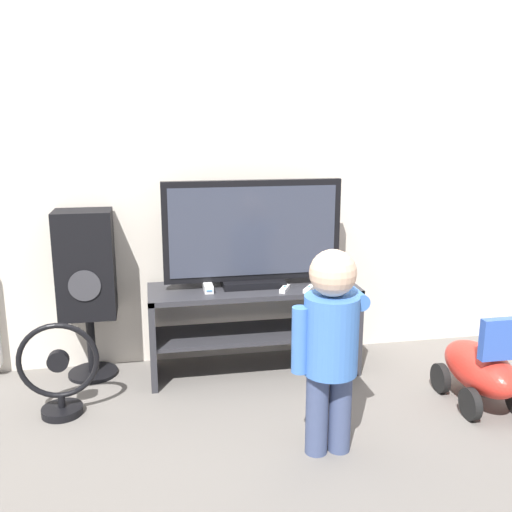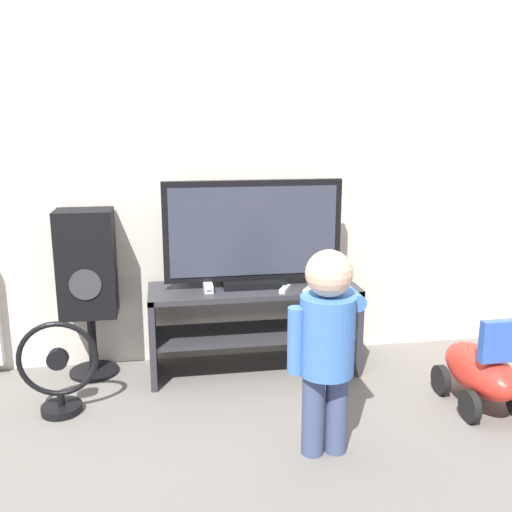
{
  "view_description": "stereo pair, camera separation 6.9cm",
  "coord_description": "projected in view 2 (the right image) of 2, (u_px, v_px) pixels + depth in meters",
  "views": [
    {
      "loc": [
        -0.59,
        -2.97,
        1.48
      ],
      "look_at": [
        0.0,
        0.12,
        0.74
      ],
      "focal_mm": 40.0,
      "sensor_mm": 36.0,
      "label": 1
    },
    {
      "loc": [
        -0.52,
        -2.99,
        1.48
      ],
      "look_at": [
        0.0,
        0.12,
        0.74
      ],
      "focal_mm": 40.0,
      "sensor_mm": 36.0,
      "label": 2
    }
  ],
  "objects": [
    {
      "name": "wall_back",
      "position": [
        246.0,
        152.0,
        3.46
      ],
      "size": [
        10.0,
        0.06,
        2.6
      ],
      "color": "silver",
      "rests_on": "ground_plane"
    },
    {
      "name": "child",
      "position": [
        327.0,
        336.0,
        2.51
      ],
      "size": [
        0.36,
        0.53,
        0.95
      ],
      "color": "#3F4C72",
      "rests_on": "ground_plane"
    },
    {
      "name": "speaker_tower",
      "position": [
        87.0,
        269.0,
        3.29
      ],
      "size": [
        0.32,
        0.29,
        1.0
      ],
      "color": "black",
      "rests_on": "ground_plane"
    },
    {
      "name": "remote_primary",
      "position": [
        309.0,
        289.0,
        3.28
      ],
      "size": [
        0.1,
        0.13,
        0.03
      ],
      "color": "white",
      "rests_on": "tv_stand"
    },
    {
      "name": "remote_secondary",
      "position": [
        285.0,
        289.0,
        3.28
      ],
      "size": [
        0.09,
        0.13,
        0.03
      ],
      "color": "white",
      "rests_on": "tv_stand"
    },
    {
      "name": "ground_plane",
      "position": [
        260.0,
        384.0,
        3.29
      ],
      "size": [
        16.0,
        16.0,
        0.0
      ],
      "primitive_type": "plane",
      "color": "slate"
    },
    {
      "name": "tv_stand",
      "position": [
        254.0,
        315.0,
        3.41
      ],
      "size": [
        1.23,
        0.41,
        0.53
      ],
      "color": "#2D2D33",
      "rests_on": "ground_plane"
    },
    {
      "name": "ride_on_toy",
      "position": [
        481.0,
        371.0,
        3.0
      ],
      "size": [
        0.31,
        0.56,
        0.53
      ],
      "color": "red",
      "rests_on": "ground_plane"
    },
    {
      "name": "floor_fan",
      "position": [
        59.0,
        372.0,
        2.93
      ],
      "size": [
        0.41,
        0.21,
        0.5
      ],
      "color": "black",
      "rests_on": "ground_plane"
    },
    {
      "name": "game_console",
      "position": [
        208.0,
        286.0,
        3.29
      ],
      "size": [
        0.05,
        0.16,
        0.04
      ],
      "color": "white",
      "rests_on": "tv_stand"
    },
    {
      "name": "television",
      "position": [
        253.0,
        235.0,
        3.31
      ],
      "size": [
        1.04,
        0.2,
        0.63
      ],
      "color": "black",
      "rests_on": "tv_stand"
    }
  ]
}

